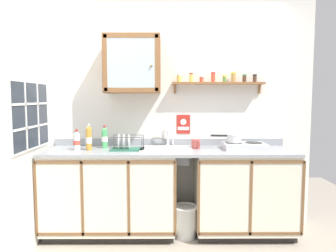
# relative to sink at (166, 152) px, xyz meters

# --- Properties ---
(back_wall) EXTENTS (3.23, 0.07, 2.68)m
(back_wall) POSITION_rel_sink_xyz_m (0.03, 0.28, 0.47)
(back_wall) COLOR silver
(back_wall) RESTS_ON ground
(side_wall_left) EXTENTS (0.05, 3.55, 2.68)m
(side_wall_left) POSITION_rel_sink_xyz_m (-1.31, -0.72, 0.46)
(side_wall_left) COLOR silver
(side_wall_left) RESTS_ON ground
(lower_cabinet_run) EXTENTS (1.37, 0.59, 0.88)m
(lower_cabinet_run) POSITION_rel_sink_xyz_m (-0.59, -0.04, -0.44)
(lower_cabinet_run) COLOR black
(lower_cabinet_run) RESTS_ON ground
(lower_cabinet_run_right) EXTENTS (1.04, 0.59, 0.88)m
(lower_cabinet_run_right) POSITION_rel_sink_xyz_m (0.82, -0.04, -0.44)
(lower_cabinet_run_right) COLOR black
(lower_cabinet_run_right) RESTS_ON ground
(countertop) EXTENTS (2.59, 0.61, 0.03)m
(countertop) POSITION_rel_sink_xyz_m (0.03, -0.04, 0.01)
(countertop) COLOR gray
(countertop) RESTS_ON lower_cabinet_run
(backsplash) EXTENTS (2.59, 0.02, 0.08)m
(backsplash) POSITION_rel_sink_xyz_m (0.03, 0.24, 0.07)
(backsplash) COLOR gray
(backsplash) RESTS_ON countertop
(sink) EXTENTS (0.54, 0.47, 0.46)m
(sink) POSITION_rel_sink_xyz_m (0.00, 0.00, 0.00)
(sink) COLOR silver
(sink) RESTS_ON countertop
(hot_plate_stove) EXTENTS (0.44, 0.32, 0.07)m
(hot_plate_stove) POSITION_rel_sink_xyz_m (0.83, -0.00, 0.06)
(hot_plate_stove) COLOR silver
(hot_plate_stove) RESTS_ON countertop
(saucepan) EXTENTS (0.33, 0.16, 0.09)m
(saucepan) POSITION_rel_sink_xyz_m (0.72, 0.02, 0.14)
(saucepan) COLOR silver
(saucepan) RESTS_ON hot_plate_stove
(bottle_soda_green_0) EXTENTS (0.06, 0.06, 0.25)m
(bottle_soda_green_0) POSITION_rel_sink_xyz_m (-0.67, 0.08, 0.14)
(bottle_soda_green_0) COLOR #4CB266
(bottle_soda_green_0) RESTS_ON countertop
(bottle_opaque_white_1) EXTENTS (0.07, 0.07, 0.22)m
(bottle_opaque_white_1) POSITION_rel_sink_xyz_m (-0.93, -0.05, 0.12)
(bottle_opaque_white_1) COLOR white
(bottle_opaque_white_1) RESTS_ON countertop
(bottle_juice_amber_2) EXTENTS (0.06, 0.06, 0.28)m
(bottle_juice_amber_2) POSITION_rel_sink_xyz_m (-0.81, -0.05, 0.15)
(bottle_juice_amber_2) COLOR gold
(bottle_juice_amber_2) RESTS_ON countertop
(dish_rack) EXTENTS (0.35, 0.22, 0.17)m
(dish_rack) POSITION_rel_sink_xyz_m (-0.42, -0.04, 0.07)
(dish_rack) COLOR #26664C
(dish_rack) RESTS_ON countertop
(mug) EXTENTS (0.09, 0.13, 0.10)m
(mug) POSITION_rel_sink_xyz_m (0.32, 0.04, 0.08)
(mug) COLOR #B24C47
(mug) RESTS_ON countertop
(wall_cabinet) EXTENTS (0.59, 0.33, 0.61)m
(wall_cabinet) POSITION_rel_sink_xyz_m (-0.36, 0.10, 0.93)
(wall_cabinet) COLOR brown
(spice_shelf) EXTENTS (1.01, 0.14, 0.23)m
(spice_shelf) POSITION_rel_sink_xyz_m (0.57, 0.19, 0.75)
(spice_shelf) COLOR brown
(warning_sign) EXTENTS (0.15, 0.01, 0.21)m
(warning_sign) POSITION_rel_sink_xyz_m (0.19, 0.25, 0.27)
(warning_sign) COLOR #B2261E
(window) EXTENTS (0.03, 0.79, 0.65)m
(window) POSITION_rel_sink_xyz_m (-1.28, -0.33, 0.41)
(window) COLOR #262D38
(trash_bin) EXTENTS (0.26, 0.26, 0.34)m
(trash_bin) POSITION_rel_sink_xyz_m (0.20, -0.12, -0.71)
(trash_bin) COLOR silver
(trash_bin) RESTS_ON ground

